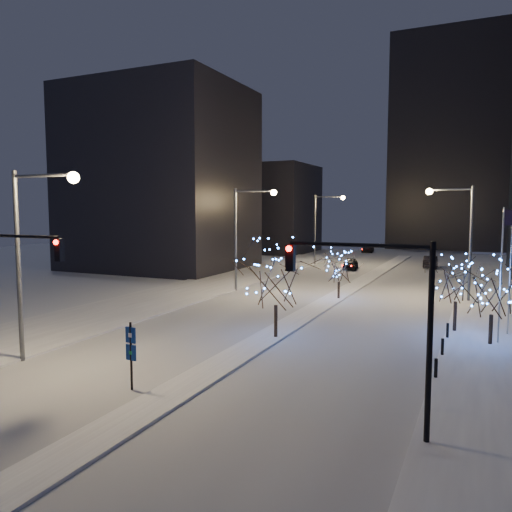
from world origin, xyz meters
The scene contains 23 objects.
ground centered at (0.00, 0.00, 0.00)m, with size 160.00×160.00×0.00m, color silver.
road centered at (0.00, 35.00, 0.01)m, with size 20.00×130.00×0.02m, color silver.
median centered at (0.00, 30.00, 0.07)m, with size 2.00×80.00×0.15m, color white.
west_sidewalk centered at (-14.00, 20.00, 0.07)m, with size 8.00×90.00×0.15m, color white.
filler_west_near centered at (-28.00, 40.00, 12.00)m, with size 22.00×18.00×24.00m, color black.
filler_west_far centered at (-26.00, 70.00, 8.00)m, with size 18.00×16.00×16.00m, color black.
horizon_block centered at (6.00, 92.00, 21.00)m, with size 24.00×14.00×42.00m, color black.
street_lamp_w_near centered at (-8.94, 2.00, 6.50)m, with size 4.40×0.56×10.00m.
street_lamp_w_mid centered at (-8.94, 27.00, 6.50)m, with size 4.40×0.56×10.00m.
street_lamp_w_far centered at (-8.94, 52.00, 6.50)m, with size 4.40×0.56×10.00m.
street_lamp_east centered at (10.08, 30.00, 6.45)m, with size 3.90×0.56×10.00m.
traffic_signal_west centered at (-8.44, 0.00, 4.76)m, with size 5.26×0.43×7.00m.
traffic_signal_east centered at (8.94, 1.00, 4.76)m, with size 5.26×0.43×7.00m.
flagpoles centered at (13.37, 17.25, 4.80)m, with size 1.35×2.60×8.00m.
bollards centered at (10.20, 10.00, 0.60)m, with size 0.16×12.16×0.90m.
car_near centered at (-3.96, 48.67, 0.76)m, with size 1.80×4.48×1.52m, color black.
car_mid centered at (5.54, 54.99, 0.82)m, with size 1.73×4.97×1.64m, color black.
car_far centered at (-7.41, 75.68, 0.72)m, with size 2.02×4.97×1.44m, color black.
holiday_tree_median_near centered at (0.50, 11.77, 4.00)m, with size 5.83×5.83×6.09m.
holiday_tree_median_far centered at (0.50, 26.43, 2.89)m, with size 3.46×3.46×4.30m.
holiday_tree_plaza_near centered at (12.58, 15.50, 3.47)m, with size 5.25×5.25×5.23m.
holiday_tree_plaza_far centered at (10.50, 18.06, 3.46)m, with size 4.08×4.08×4.99m.
wayfinding_sign centered at (-2.00, 1.00, 1.89)m, with size 0.55×0.11×3.08m.
Camera 1 is at (12.01, -16.28, 8.08)m, focal length 35.00 mm.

